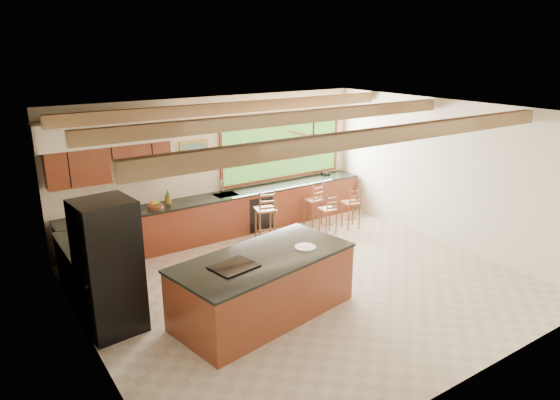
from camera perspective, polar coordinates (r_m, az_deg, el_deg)
ground at (r=8.94m, az=2.92°, el=-9.52°), size 7.20×7.20×0.00m
room_shell at (r=8.61m, az=-0.37°, el=5.12°), size 7.27×6.54×3.02m
counter_run at (r=10.37m, az=-9.11°, el=-3.04°), size 7.12×3.10×1.23m
island at (r=7.79m, az=-1.88°, el=-9.71°), size 3.01×1.79×1.00m
refrigerator at (r=7.57m, az=-18.98°, el=-7.28°), size 0.85×0.83×2.00m
bar_stool_a at (r=10.50m, az=-1.53°, el=-1.24°), size 0.52×0.52×1.17m
bar_stool_b at (r=11.01m, az=5.70°, el=-1.16°), size 0.37×0.37×0.95m
bar_stool_c at (r=11.49m, az=3.97°, el=-0.10°), size 0.40×0.40×1.02m
bar_stool_d at (r=11.40m, az=8.32°, el=-0.42°), size 0.42×0.42×1.00m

